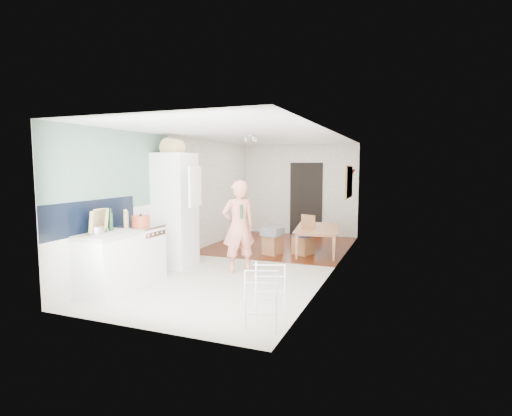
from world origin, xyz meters
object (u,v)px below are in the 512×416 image
Objects in this scene: person at (239,218)px; stool at (272,245)px; drying_rack at (266,298)px; dining_chair at (303,235)px; dining_table at (319,242)px.

person reaches higher than stool.
stool is 0.57× the size of drying_rack.
person is 2.29× the size of dining_chair.
drying_rack is at bearing -58.04° from dining_chair.
dining_chair is (0.73, 1.78, -0.55)m from person.
stool is (-0.89, -0.53, -0.03)m from dining_table.
stool is 3.96m from drying_rack.
person is at bearing 101.10° from drying_rack.
drying_rack is at bearing -72.26° from stool.
drying_rack reaches higher than stool.
person is at bearing 144.59° from dining_table.
person is 2.41m from dining_table.
dining_chair is 4.06m from drying_rack.
drying_rack is (1.33, -2.24, -0.60)m from person.
person reaches higher than dining_table.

